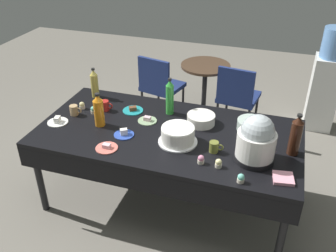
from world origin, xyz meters
TOP-DOWN VIEW (x-y plane):
  - ground at (0.00, 0.00)m, footprint 9.00×9.00m
  - potluck_table at (0.00, 0.00)m, footprint 2.20×1.10m
  - frosted_layer_cake at (0.13, -0.14)m, footprint 0.32×0.32m
  - slow_cooker at (0.73, -0.19)m, footprint 0.30×0.30m
  - glass_salad_bowl at (0.66, 0.24)m, footprint 0.24×0.24m
  - ceramic_snack_bowl at (0.23, 0.21)m, footprint 0.24×0.24m
  - dessert_plate_cobalt at (-0.33, -0.17)m, footprint 0.17×0.17m
  - dessert_plate_coral at (-0.38, -0.39)m, footprint 0.18×0.18m
  - dessert_plate_teal at (-0.42, 0.24)m, footprint 0.19×0.19m
  - dessert_plate_white at (-0.96, -0.16)m, footprint 0.18×0.18m
  - dessert_plate_sage at (-0.22, 0.10)m, footprint 0.17×0.17m
  - cupcake_lemon at (-0.74, 0.09)m, footprint 0.05×0.05m
  - cupcake_vanilla at (-0.88, 0.13)m, footprint 0.05×0.05m
  - cupcake_rose at (0.37, -0.35)m, footprint 0.05×0.05m
  - cupcake_mint at (0.68, -0.48)m, footprint 0.05×0.05m
  - cupcake_cocoa at (0.50, -0.36)m, footprint 0.05×0.05m
  - soda_bottle_lime_soda at (-0.08, 0.30)m, footprint 0.07×0.07m
  - soda_bottle_orange_juice at (-0.59, -0.08)m, footprint 0.09×0.09m
  - soda_bottle_cola at (1.01, -0.01)m, footprint 0.09×0.09m
  - soda_bottle_ginger_ale at (-0.88, 0.40)m, footprint 0.07×0.07m
  - coffee_mug_red at (-0.66, 0.17)m, footprint 0.12×0.08m
  - coffee_mug_olive at (0.43, -0.18)m, footprint 0.11×0.07m
  - coffee_mug_tan at (-0.89, 0.01)m, footprint 0.11×0.07m
  - paper_napkin_stack at (0.96, -0.36)m, footprint 0.16×0.16m
  - maroon_chair_left at (-0.57, 1.42)m, footprint 0.53×0.53m
  - maroon_chair_right at (0.39, 1.41)m, footprint 0.50×0.50m
  - round_cafe_table at (-0.05, 1.64)m, footprint 0.60×0.60m
  - water_cooler at (1.35, 1.84)m, footprint 0.32×0.32m

SIDE VIEW (x-z plane):
  - ground at x=0.00m, z-range 0.00..0.00m
  - maroon_chair_left at x=-0.57m, z-range 0.07..0.92m
  - maroon_chair_right at x=0.39m, z-range 0.07..0.92m
  - round_cafe_table at x=-0.05m, z-range 0.14..0.86m
  - water_cooler at x=1.35m, z-range -0.03..1.21m
  - potluck_table at x=0.00m, z-range 0.31..1.06m
  - dessert_plate_coral at x=-0.38m, z-range 0.74..0.78m
  - dessert_plate_teal at x=-0.42m, z-range 0.74..0.78m
  - dessert_plate_sage at x=-0.22m, z-range 0.74..0.78m
  - paper_napkin_stack at x=0.96m, z-range 0.75..0.77m
  - dessert_plate_white at x=-0.96m, z-range 0.74..0.79m
  - dessert_plate_cobalt at x=-0.33m, z-range 0.74..0.79m
  - cupcake_lemon at x=-0.74m, z-range 0.75..0.82m
  - cupcake_vanilla at x=-0.88m, z-range 0.75..0.82m
  - cupcake_rose at x=0.37m, z-range 0.75..0.82m
  - cupcake_mint at x=0.68m, z-range 0.75..0.82m
  - cupcake_cocoa at x=0.50m, z-range 0.75..0.82m
  - coffee_mug_olive at x=0.43m, z-range 0.75..0.84m
  - ceramic_snack_bowl at x=0.23m, z-range 0.75..0.84m
  - glass_salad_bowl at x=0.66m, z-range 0.75..0.84m
  - coffee_mug_tan at x=-0.89m, z-range 0.75..0.84m
  - coffee_mug_red at x=-0.66m, z-range 0.75..0.85m
  - frosted_layer_cake at x=0.13m, z-range 0.75..0.89m
  - soda_bottle_ginger_ale at x=-0.88m, z-range 0.74..1.04m
  - soda_bottle_orange_juice at x=-0.59m, z-range 0.74..1.04m
  - soda_bottle_cola at x=1.01m, z-range 0.74..1.08m
  - soda_bottle_lime_soda at x=-0.08m, z-range 0.74..1.08m
  - slow_cooker at x=0.73m, z-range 0.74..1.11m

